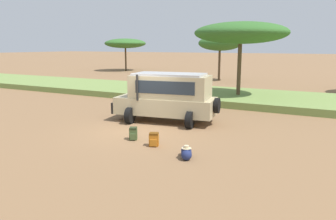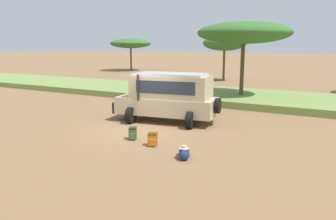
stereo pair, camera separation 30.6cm
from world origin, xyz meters
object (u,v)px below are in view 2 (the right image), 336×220
duffel_bag_low_black_case (184,153)px  acacia_tree_centre_back (244,33)px  safari_vehicle (169,96)px  backpack_cluster_center (153,140)px  backpack_beside_front_wheel (133,133)px  acacia_tree_far_left (131,43)px  acacia_tree_left_mid (225,43)px

duffel_bag_low_black_case → acacia_tree_centre_back: (-1.79, 12.45, 4.41)m
safari_vehicle → backpack_cluster_center: (1.45, -3.85, -1.04)m
backpack_beside_front_wheel → acacia_tree_far_left: (-22.05, 30.84, 3.86)m
acacia_tree_far_left → acacia_tree_centre_back: (23.09, -19.38, 0.49)m
backpack_beside_front_wheel → backpack_cluster_center: backpack_cluster_center is taller
backpack_beside_front_wheel → acacia_tree_centre_back: acacia_tree_centre_back is taller
backpack_beside_front_wheel → acacia_tree_left_mid: (-4.64, 23.78, 3.78)m
duffel_bag_low_black_case → acacia_tree_centre_back: bearing=98.2°
safari_vehicle → acacia_tree_far_left: (-21.78, 27.35, 2.81)m
backpack_cluster_center → safari_vehicle: bearing=110.6°
duffel_bag_low_black_case → safari_vehicle: bearing=124.7°
safari_vehicle → acacia_tree_far_left: bearing=128.5°
duffel_bag_low_black_case → acacia_tree_left_mid: size_ratio=0.17×
acacia_tree_left_mid → duffel_bag_low_black_case: bearing=-73.2°
safari_vehicle → duffel_bag_low_black_case: size_ratio=6.75×
duffel_bag_low_black_case → backpack_beside_front_wheel: bearing=160.8°
backpack_cluster_center → acacia_tree_left_mid: bearing=103.6°
safari_vehicle → duffel_bag_low_black_case: 5.56m
backpack_beside_front_wheel → safari_vehicle: bearing=94.4°
safari_vehicle → backpack_cluster_center: bearing=-69.4°
safari_vehicle → backpack_beside_front_wheel: 3.66m
safari_vehicle → acacia_tree_far_left: 35.07m
backpack_beside_front_wheel → acacia_tree_centre_back: 12.30m
backpack_cluster_center → acacia_tree_left_mid: size_ratio=0.11×
acacia_tree_far_left → acacia_tree_centre_back: acacia_tree_centre_back is taller
acacia_tree_left_mid → acacia_tree_centre_back: 13.58m
acacia_tree_left_mid → acacia_tree_centre_back: acacia_tree_centre_back is taller
acacia_tree_centre_back → safari_vehicle: bearing=-99.4°
duffel_bag_low_black_case → acacia_tree_left_mid: (-7.48, 24.77, 3.84)m
duffel_bag_low_black_case → acacia_tree_far_left: acacia_tree_far_left is taller
safari_vehicle → duffel_bag_low_black_case: bearing=-55.3°
backpack_beside_front_wheel → duffel_bag_low_black_case: 3.00m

